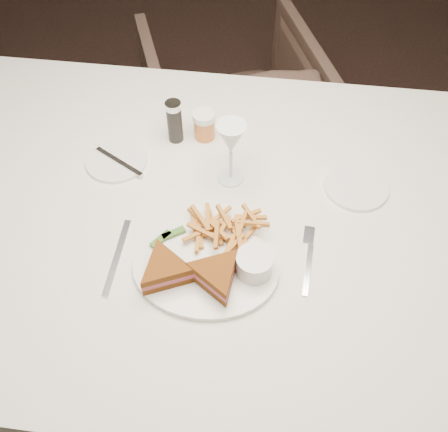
% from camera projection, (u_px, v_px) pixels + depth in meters
% --- Properties ---
extents(ground, '(5.00, 5.00, 0.00)m').
position_uv_depth(ground, '(156.00, 327.00, 1.82)').
color(ground, black).
rests_on(ground, ground).
extents(table, '(1.67, 1.15, 0.75)m').
position_uv_depth(table, '(225.00, 291.00, 1.49)').
color(table, silver).
rests_on(table, ground).
extents(chair_far, '(0.83, 0.80, 0.68)m').
position_uv_depth(chair_far, '(231.00, 100.00, 2.09)').
color(chair_far, '#46332B').
rests_on(chair_far, ground).
extents(table_setting, '(0.77, 0.60, 0.18)m').
position_uv_depth(table_setting, '(213.00, 223.00, 1.13)').
color(table_setting, white).
rests_on(table_setting, table).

